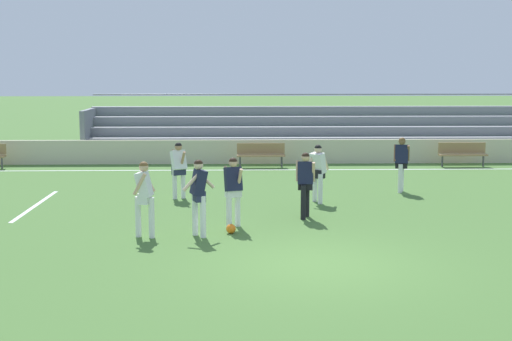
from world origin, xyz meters
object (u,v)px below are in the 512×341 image
object	(u,v)px
player_dark_deep_cover	(402,160)
soccer_ball	(231,229)
bench_near_wall_gap	(462,152)
player_dark_wide_left	(305,179)
bench_near_bin	(261,153)
player_dark_overlapping	(199,191)
player_white_dropping_back	(179,166)
bleacher_stand	(338,130)
player_white_on_ball	(144,192)
player_dark_pressing_high	(233,186)
player_white_challenging	(318,169)

from	to	relation	value
player_dark_deep_cover	soccer_ball	bearing A→B (deg)	-133.98
bench_near_wall_gap	soccer_ball	distance (m)	13.81
player_dark_wide_left	soccer_ball	bearing A→B (deg)	-138.46
bench_near_bin	player_dark_deep_cover	bearing A→B (deg)	-53.69
player_dark_overlapping	player_white_dropping_back	xyz separation A→B (m)	(-0.81, 4.61, -0.08)
bleacher_stand	player_dark_overlapping	size ratio (longest dim) A/B	12.32
bench_near_bin	bench_near_wall_gap	distance (m)	7.63
player_dark_overlapping	bench_near_wall_gap	bearing A→B (deg)	49.51
player_dark_wide_left	player_white_on_ball	xyz separation A→B (m)	(-3.73, -1.93, 0.03)
player_white_dropping_back	bench_near_bin	bearing A→B (deg)	68.13
player_dark_pressing_high	player_dark_deep_cover	world-z (taller)	player_dark_deep_cover
bench_near_wall_gap	player_white_dropping_back	size ratio (longest dim) A/B	1.12
bench_near_bin	player_dark_overlapping	world-z (taller)	player_dark_overlapping
player_dark_overlapping	player_dark_wide_left	distance (m)	3.15
bleacher_stand	bench_near_bin	distance (m)	4.92
bench_near_wall_gap	player_dark_deep_cover	bearing A→B (deg)	-123.30
player_dark_deep_cover	soccer_ball	xyz separation A→B (m)	(-5.07, -5.26, -0.87)
player_dark_wide_left	player_dark_deep_cover	world-z (taller)	player_dark_deep_cover
bench_near_wall_gap	player_dark_wide_left	size ratio (longest dim) A/B	1.09
player_dark_overlapping	soccer_ball	size ratio (longest dim) A/B	7.83
player_dark_overlapping	player_dark_deep_cover	bearing A→B (deg)	43.59
player_dark_pressing_high	player_white_challenging	bearing A→B (deg)	52.01
player_dark_overlapping	soccer_ball	world-z (taller)	player_dark_overlapping
player_white_on_ball	player_dark_wide_left	bearing A→B (deg)	27.33
bench_near_wall_gap	player_white_dropping_back	world-z (taller)	player_white_dropping_back
player_white_challenging	player_dark_wide_left	world-z (taller)	player_dark_wide_left
player_dark_deep_cover	player_white_on_ball	world-z (taller)	player_white_on_ball
bench_near_wall_gap	player_dark_overlapping	distance (m)	14.45
player_dark_wide_left	bleacher_stand	bearing A→B (deg)	78.34
bench_near_wall_gap	player_white_dropping_back	xyz separation A→B (m)	(-10.19, -6.38, 0.41)
player_dark_wide_left	soccer_ball	distance (m)	2.60
player_dark_overlapping	player_white_challenging	bearing A→B (deg)	51.60
player_dark_pressing_high	player_white_dropping_back	bearing A→B (deg)	113.00
player_dark_wide_left	soccer_ball	world-z (taller)	player_dark_wide_left
bench_near_bin	player_white_challenging	bearing A→B (deg)	-79.38
player_dark_overlapping	player_dark_deep_cover	distance (m)	7.98
bleacher_stand	player_white_on_ball	xyz separation A→B (m)	(-6.33, -14.56, -0.09)
player_dark_wide_left	player_white_dropping_back	size ratio (longest dim) A/B	1.02
player_dark_overlapping	player_white_dropping_back	world-z (taller)	player_dark_overlapping
bench_near_bin	player_dark_pressing_high	distance (m)	10.13
bleacher_stand	player_dark_wide_left	world-z (taller)	bleacher_stand
bench_near_wall_gap	player_white_challenging	xyz separation A→B (m)	(-6.30, -7.10, 0.41)
player_dark_overlapping	player_white_dropping_back	bearing A→B (deg)	100.01
player_dark_overlapping	player_dark_deep_cover	size ratio (longest dim) A/B	1.04
player_white_dropping_back	soccer_ball	distance (m)	4.70
player_white_challenging	soccer_ball	xyz separation A→B (m)	(-2.37, -3.64, -0.85)
bench_near_wall_gap	player_dark_overlapping	bearing A→B (deg)	-130.49
bench_near_wall_gap	player_dark_pressing_high	size ratio (longest dim) A/B	1.09
bleacher_stand	player_dark_pressing_high	distance (m)	14.28
player_white_dropping_back	player_white_on_ball	size ratio (longest dim) A/B	0.95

